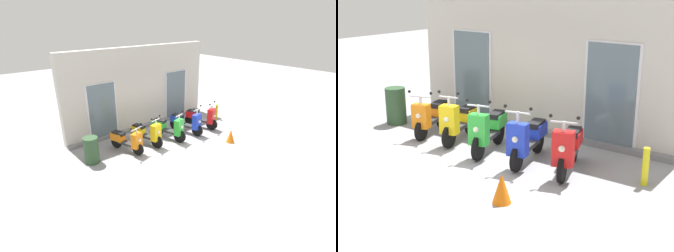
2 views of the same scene
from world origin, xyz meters
TOP-DOWN VIEW (x-y plane):
  - ground_plane at (0.00, 0.00)m, footprint 40.00×40.00m
  - storefront_facade at (-0.00, 2.87)m, footprint 7.01×0.50m
  - scooter_orange at (-1.84, 1.12)m, footprint 0.78×1.47m
  - scooter_yellow at (-0.95, 1.11)m, footprint 0.67×1.53m
  - scooter_green at (0.01, 0.94)m, footprint 0.74×1.58m
  - scooter_blue at (1.01, 0.95)m, footprint 0.71×1.62m
  - scooter_red at (1.93, 0.96)m, footprint 0.78×1.53m
  - curb_bollard at (3.32, 1.27)m, footprint 0.12×0.12m
  - trash_bin at (-3.19, 1.21)m, footprint 0.50×0.50m
  - traffic_cone at (1.72, -0.83)m, footprint 0.32×0.32m

SIDE VIEW (x-z plane):
  - ground_plane at x=0.00m, z-range 0.00..0.00m
  - traffic_cone at x=1.72m, z-range 0.00..0.52m
  - curb_bollard at x=3.32m, z-range 0.00..0.70m
  - scooter_orange at x=-1.84m, z-range -0.12..1.02m
  - trash_bin at x=-3.19m, z-range 0.00..0.92m
  - scooter_blue at x=1.01m, z-range -0.15..1.14m
  - scooter_yellow at x=-0.95m, z-range -0.13..1.12m
  - scooter_red at x=1.93m, z-range -0.13..1.13m
  - scooter_green at x=0.01m, z-range -0.12..1.14m
  - storefront_facade at x=0.00m, z-range -0.06..3.46m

